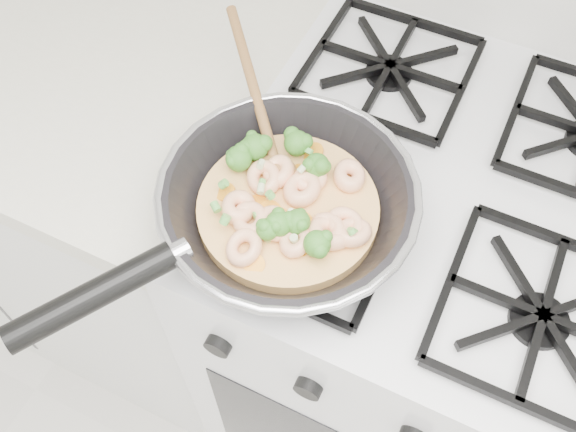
% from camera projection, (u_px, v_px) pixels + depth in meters
% --- Properties ---
extents(stove, '(0.60, 0.60, 0.92)m').
position_uv_depth(stove, '(404.00, 317.00, 1.23)').
color(stove, white).
rests_on(stove, ground).
extents(counter_left, '(1.00, 0.60, 0.90)m').
position_uv_depth(counter_left, '(63.00, 175.00, 1.42)').
color(counter_left, white).
rests_on(counter_left, ground).
extents(skillet, '(0.36, 0.52, 0.10)m').
position_uv_depth(skillet, '(284.00, 204.00, 0.77)').
color(skillet, black).
rests_on(skillet, stove).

